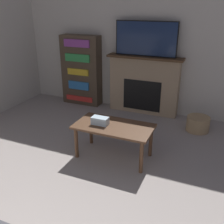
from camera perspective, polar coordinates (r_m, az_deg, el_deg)
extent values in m
cube|color=beige|center=(4.88, 9.28, 15.31)|extent=(6.22, 0.06, 2.70)
cube|color=tan|center=(4.95, 6.95, 5.66)|extent=(1.29, 0.22, 1.03)
cube|color=black|center=(4.89, 6.48, 3.59)|extent=(0.71, 0.01, 0.57)
cube|color=#4C331E|center=(4.80, 7.18, 11.73)|extent=(1.39, 0.28, 0.04)
cube|color=black|center=(4.75, 7.37, 15.53)|extent=(1.11, 0.03, 0.60)
cube|color=#19284C|center=(4.74, 7.32, 15.51)|extent=(1.07, 0.01, 0.57)
cube|color=brown|center=(3.44, 0.37, -3.16)|extent=(1.03, 0.55, 0.03)
cylinder|color=brown|center=(3.56, -7.77, -6.64)|extent=(0.05, 0.05, 0.44)
cylinder|color=brown|center=(3.24, 6.40, -9.75)|extent=(0.05, 0.05, 0.44)
cylinder|color=brown|center=(3.89, -4.60, -3.86)|extent=(0.05, 0.05, 0.44)
cylinder|color=brown|center=(3.60, 8.41, -6.36)|extent=(0.05, 0.05, 0.44)
cube|color=silver|center=(3.45, -2.62, -1.91)|extent=(0.22, 0.12, 0.10)
cube|color=black|center=(3.61, -2.09, -1.40)|extent=(0.04, 0.15, 0.02)
cube|color=#4C3D2D|center=(5.38, -6.65, 8.98)|extent=(0.80, 0.26, 1.38)
cube|color=red|center=(5.42, -7.14, 2.93)|extent=(0.59, 0.03, 0.10)
cube|color=#2D70B7|center=(5.33, -7.28, 5.74)|extent=(0.45, 0.03, 0.16)
cube|color=gold|center=(5.26, -7.43, 8.62)|extent=(0.46, 0.03, 0.12)
cube|color=green|center=(5.20, -7.59, 11.58)|extent=(0.53, 0.03, 0.15)
cube|color=purple|center=(5.16, -7.75, 14.60)|extent=(0.54, 0.03, 0.14)
cylinder|color=tan|center=(4.52, 18.18, -2.45)|extent=(0.37, 0.37, 0.24)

